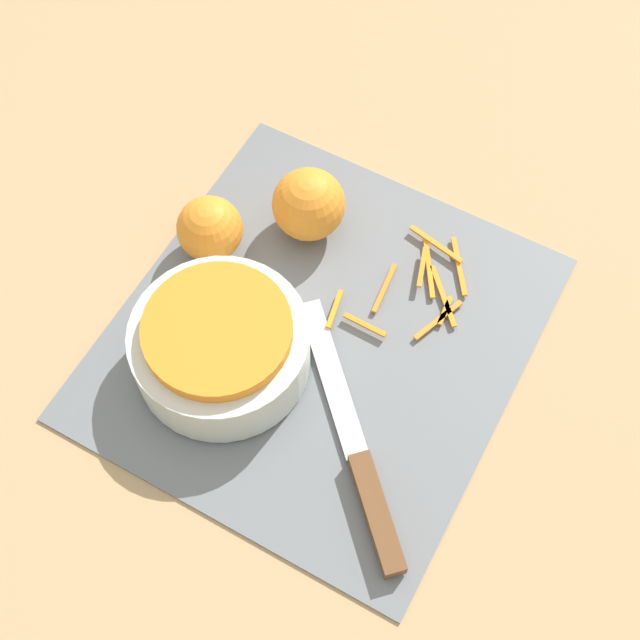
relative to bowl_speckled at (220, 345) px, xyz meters
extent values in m
plane|color=tan|center=(0.07, -0.07, -0.04)|extent=(4.00, 4.00, 0.00)
cube|color=slate|center=(0.07, -0.07, -0.04)|extent=(0.40, 0.37, 0.01)
cylinder|color=silver|center=(0.00, 0.00, -0.01)|extent=(0.17, 0.17, 0.06)
cylinder|color=orange|center=(0.00, 0.00, 0.03)|extent=(0.14, 0.14, 0.02)
cube|color=brown|center=(-0.06, -0.20, -0.03)|extent=(0.09, 0.09, 0.02)
cube|color=silver|center=(0.03, -0.10, -0.03)|extent=(0.13, 0.13, 0.00)
sphere|color=orange|center=(0.18, 0.00, 0.00)|extent=(0.07, 0.07, 0.07)
sphere|color=orange|center=(0.10, 0.08, 0.00)|extent=(0.07, 0.07, 0.07)
cube|color=orange|center=(0.15, -0.16, -0.03)|extent=(0.03, 0.01, 0.00)
cube|color=orange|center=(0.14, -0.10, -0.03)|extent=(0.06, 0.01, 0.00)
cube|color=orange|center=(0.21, -0.12, -0.03)|extent=(0.02, 0.06, 0.00)
cube|color=orange|center=(0.19, -0.13, -0.03)|extent=(0.06, 0.04, 0.00)
cube|color=orange|center=(0.16, -0.15, -0.03)|extent=(0.06, 0.05, 0.00)
cube|color=orange|center=(0.18, -0.12, -0.03)|extent=(0.05, 0.02, 0.00)
cube|color=orange|center=(0.20, -0.15, -0.03)|extent=(0.06, 0.04, 0.00)
cube|color=orange|center=(0.14, -0.16, -0.03)|extent=(0.06, 0.03, 0.00)
cube|color=orange|center=(0.10, -0.10, -0.03)|extent=(0.01, 0.05, 0.00)
cube|color=orange|center=(0.10, -0.07, -0.03)|extent=(0.04, 0.01, 0.00)
camera|label=1|loc=(-0.28, -0.26, 0.73)|focal=50.00mm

